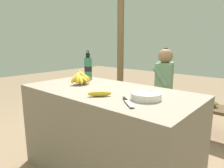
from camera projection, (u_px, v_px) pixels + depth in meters
market_counter at (107, 133)px, 1.67m from camera, size 1.42×0.72×0.75m
banana_bunch_ripe at (81, 77)px, 1.80m from camera, size 0.16×0.24×0.13m
serving_bowl at (146, 95)px, 1.32m from camera, size 0.20×0.20×0.05m
water_bottle at (88, 68)px, 2.01m from camera, size 0.08×0.08×0.30m
loose_banana_front at (100, 93)px, 1.39m from camera, size 0.14×0.15×0.04m
knife at (127, 101)px, 1.25m from camera, size 0.17×0.14×0.02m
wooden_bench at (167, 102)px, 2.71m from camera, size 1.83×0.32×0.38m
seated_vendor at (161, 82)px, 2.68m from camera, size 0.47×0.43×1.06m
banana_bunch_green at (210, 102)px, 2.35m from camera, size 0.15×0.24×0.11m
support_post_near at (121, 35)px, 3.40m from camera, size 0.11×0.11×2.51m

